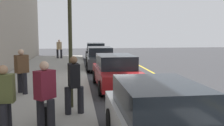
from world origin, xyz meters
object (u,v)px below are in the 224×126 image
object	(u,v)px
parked_car_white	(160,120)
rolling_suitcase	(48,114)
parked_car_black	(96,51)
parked_car_charcoal	(100,58)
pedestrian_black_coat	(74,83)
pedestrian_olive_coat	(5,98)
parked_car_red	(116,72)
pedestrian_burgundy_coat	(45,94)
pedestrian_tan_coat	(59,48)
pedestrian_brown_coat	(22,70)
traffic_light_pole	(70,8)

from	to	relation	value
parked_car_white	rolling_suitcase	bearing A→B (deg)	-125.86
parked_car_black	parked_car_charcoal	world-z (taller)	same
pedestrian_black_coat	pedestrian_olive_coat	xyz separation A→B (m)	(1.35, -1.58, -0.03)
parked_car_red	pedestrian_burgundy_coat	bearing A→B (deg)	-25.95
parked_car_black	pedestrian_tan_coat	xyz separation A→B (m)	(0.55, -3.39, 0.31)
pedestrian_tan_coat	rolling_suitcase	xyz separation A→B (m)	(17.42, 0.86, -0.65)
pedestrian_black_coat	pedestrian_olive_coat	world-z (taller)	pedestrian_black_coat
parked_car_white	parked_car_black	bearing A→B (deg)	179.73
pedestrian_tan_coat	pedestrian_brown_coat	distance (m)	13.77
parked_car_black	traffic_light_pole	distance (m)	16.80
pedestrian_olive_coat	traffic_light_pole	size ratio (longest dim) A/B	0.35
parked_car_black	pedestrian_black_coat	size ratio (longest dim) A/B	2.75
parked_car_red	pedestrian_olive_coat	xyz separation A→B (m)	(5.30, -3.43, 0.27)
traffic_light_pole	rolling_suitcase	xyz separation A→B (m)	(1.48, -0.56, -2.88)
parked_car_red	pedestrian_burgundy_coat	world-z (taller)	pedestrian_burgundy_coat
parked_car_charcoal	pedestrian_brown_coat	world-z (taller)	pedestrian_brown_coat
parked_car_red	pedestrian_brown_coat	xyz separation A→B (m)	(1.11, -3.90, 0.32)
pedestrian_brown_coat	pedestrian_tan_coat	bearing A→B (deg)	177.82
pedestrian_olive_coat	pedestrian_burgundy_coat	distance (m)	0.91
parked_car_black	pedestrian_brown_coat	distance (m)	14.84
rolling_suitcase	pedestrian_olive_coat	bearing A→B (deg)	-59.72
parked_car_charcoal	parked_car_black	bearing A→B (deg)	178.46
pedestrian_black_coat	pedestrian_tan_coat	distance (m)	16.68
parked_car_white	pedestrian_tan_coat	xyz separation A→B (m)	(-19.17, -3.30, 0.31)
parked_car_red	traffic_light_pole	xyz separation A→B (m)	(3.29, -1.95, 2.54)
parked_car_black	traffic_light_pole	world-z (taller)	traffic_light_pole
parked_car_white	rolling_suitcase	distance (m)	3.02
pedestrian_burgundy_coat	pedestrian_brown_coat	bearing A→B (deg)	-161.41
parked_car_red	parked_car_charcoal	bearing A→B (deg)	-178.40
pedestrian_burgundy_coat	parked_car_red	bearing A→B (deg)	154.05
parked_car_black	pedestrian_brown_coat	size ratio (longest dim) A/B	2.70
pedestrian_olive_coat	traffic_light_pole	world-z (taller)	traffic_light_pole
parked_car_white	pedestrian_burgundy_coat	distance (m)	2.80
pedestrian_olive_coat	pedestrian_burgundy_coat	xyz separation A→B (m)	(-0.11, 0.90, 0.03)
pedestrian_black_coat	pedestrian_burgundy_coat	xyz separation A→B (m)	(1.24, -0.68, 0.00)
rolling_suitcase	parked_car_white	bearing A→B (deg)	54.14
parked_car_charcoal	pedestrian_burgundy_coat	world-z (taller)	pedestrian_burgundy_coat
pedestrian_brown_coat	pedestrian_burgundy_coat	bearing A→B (deg)	18.59
pedestrian_black_coat	pedestrian_tan_coat	bearing A→B (deg)	-174.75
parked_car_red	pedestrian_brown_coat	world-z (taller)	pedestrian_brown_coat
parked_car_charcoal	parked_car_white	world-z (taller)	same
pedestrian_brown_coat	parked_car_red	bearing A→B (deg)	105.93
parked_car_black	parked_car_charcoal	xyz separation A→B (m)	(6.89, -0.19, -0.00)
rolling_suitcase	parked_car_charcoal	bearing A→B (deg)	168.09
parked_car_charcoal	rolling_suitcase	bearing A→B (deg)	-11.91
parked_car_white	pedestrian_brown_coat	bearing A→B (deg)	-144.79
pedestrian_burgundy_coat	traffic_light_pole	world-z (taller)	traffic_light_pole
pedestrian_brown_coat	pedestrian_black_coat	bearing A→B (deg)	35.77
parked_car_white	pedestrian_burgundy_coat	world-z (taller)	pedestrian_burgundy_coat
parked_car_black	parked_car_red	xyz separation A→B (m)	(13.20, -0.01, -0.00)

